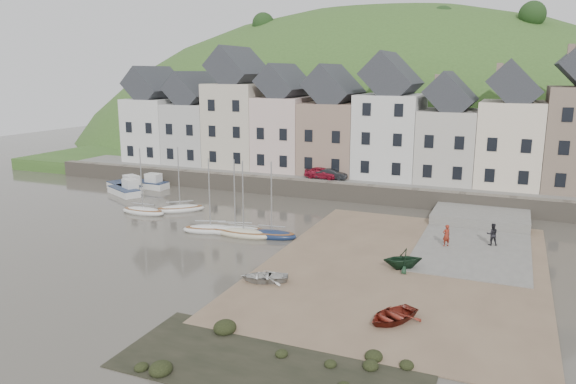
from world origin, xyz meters
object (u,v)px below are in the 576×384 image
at_px(sailboat_0, 143,211).
at_px(person_dark, 492,234).
at_px(rowboat_green, 403,259).
at_px(rowboat_white, 264,277).
at_px(car_left, 321,173).
at_px(rowboat_red, 392,316).
at_px(car_right, 332,174).
at_px(person_red, 446,235).

distance_m(sailboat_0, person_dark, 30.34).
bearing_deg(rowboat_green, rowboat_white, -82.34).
relative_size(rowboat_white, car_left, 0.81).
height_order(rowboat_white, rowboat_red, rowboat_red).
xyz_separation_m(sailboat_0, car_left, (12.26, 14.81, 1.96)).
bearing_deg(car_right, rowboat_white, -173.10).
bearing_deg(sailboat_0, rowboat_white, -31.69).
relative_size(sailboat_0, person_red, 3.81).
relative_size(rowboat_white, person_dark, 1.76).
distance_m(rowboat_white, person_red, 14.94).
bearing_deg(car_left, rowboat_red, -149.70).
relative_size(rowboat_white, person_red, 1.79).
bearing_deg(car_right, person_dark, -128.98).
height_order(sailboat_0, rowboat_red, sailboat_0).
distance_m(rowboat_green, person_red, 6.22).
height_order(rowboat_white, rowboat_green, rowboat_green).
bearing_deg(sailboat_0, person_red, 1.33).
height_order(rowboat_green, car_left, car_left).
xyz_separation_m(rowboat_green, car_left, (-12.77, 20.04, 1.47)).
relative_size(car_left, car_right, 1.10).
height_order(rowboat_white, person_red, person_red).
distance_m(rowboat_white, car_right, 26.01).
height_order(rowboat_white, person_dark, person_dark).
bearing_deg(rowboat_red, rowboat_green, 127.06).
height_order(sailboat_0, person_dark, sailboat_0).
xyz_separation_m(rowboat_white, rowboat_green, (7.51, 5.59, 0.38)).
xyz_separation_m(car_left, car_right, (1.17, 0.00, -0.07)).
bearing_deg(rowboat_white, rowboat_green, 104.08).
distance_m(sailboat_0, person_red, 27.12).
bearing_deg(rowboat_white, person_dark, 113.09).
xyz_separation_m(rowboat_white, person_red, (9.59, 11.44, 0.58)).
height_order(sailboat_0, rowboat_white, sailboat_0).
height_order(person_dark, car_right, car_right).
bearing_deg(rowboat_red, sailboat_0, -177.23).
height_order(rowboat_red, person_dark, person_dark).
distance_m(rowboat_green, car_right, 23.19).
xyz_separation_m(person_dark, car_left, (-17.99, 12.59, 1.26)).
height_order(rowboat_green, person_dark, person_dark).
height_order(sailboat_0, car_left, sailboat_0).
relative_size(person_dark, car_left, 0.46).
height_order(rowboat_white, car_left, car_left).
xyz_separation_m(person_dark, car_right, (-16.82, 12.59, 1.19)).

